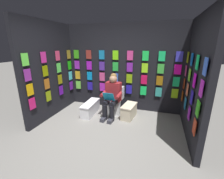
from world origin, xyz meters
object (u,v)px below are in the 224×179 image
Objects in this scene: person_reading at (112,96)px; comic_longbox_far at (90,108)px; comic_longbox_near at (129,111)px; toilet at (115,102)px.

person_reading is 0.76m from comic_longbox_far.
person_reading is 1.91× the size of comic_longbox_near.
toilet is 0.49m from comic_longbox_near.
person_reading is at bearing 90.65° from toilet.
comic_longbox_near reaches higher than comic_longbox_far.
person_reading is 0.63m from comic_longbox_near.
person_reading reaches higher than toilet.
toilet is at bearing -11.24° from comic_longbox_near.
toilet is at bearing -158.69° from comic_longbox_far.
person_reading is (0.02, 0.23, 0.27)m from toilet.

